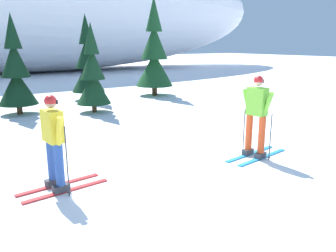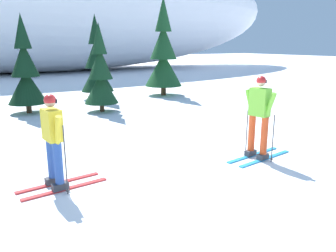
{
  "view_description": "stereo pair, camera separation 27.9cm",
  "coord_description": "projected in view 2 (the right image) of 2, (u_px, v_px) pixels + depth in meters",
  "views": [
    {
      "loc": [
        -3.66,
        -5.03,
        2.54
      ],
      "look_at": [
        0.05,
        0.38,
        0.95
      ],
      "focal_mm": 36.69,
      "sensor_mm": 36.0,
      "label": 1
    },
    {
      "loc": [
        -3.42,
        -5.18,
        2.54
      ],
      "look_at": [
        0.05,
        0.38,
        0.95
      ],
      "focal_mm": 36.69,
      "sensor_mm": 36.0,
      "label": 2
    }
  ],
  "objects": [
    {
      "name": "pine_tree_right",
      "position": [
        97.0,
        64.0,
        15.52
      ],
      "size": [
        1.47,
        1.47,
        3.8
      ],
      "color": "#47301E",
      "rests_on": "ground"
    },
    {
      "name": "pine_tree_center_left",
      "position": [
        25.0,
        72.0,
        12.46
      ],
      "size": [
        1.38,
        1.38,
        3.57
      ],
      "color": "#47301E",
      "rests_on": "ground"
    },
    {
      "name": "pine_tree_center_right",
      "position": [
        100.0,
        75.0,
        12.73
      ],
      "size": [
        1.26,
        1.26,
        3.27
      ],
      "color": "#47301E",
      "rests_on": "ground"
    },
    {
      "name": "skier_yellow_jacket",
      "position": [
        54.0,
        140.0,
        5.97
      ],
      "size": [
        1.59,
        0.82,
        1.7
      ],
      "color": "red",
      "rests_on": "ground"
    },
    {
      "name": "pine_tree_far_right",
      "position": [
        163.0,
        55.0,
        16.68
      ],
      "size": [
        1.81,
        1.81,
        4.69
      ],
      "color": "#47301E",
      "rests_on": "ground"
    },
    {
      "name": "snow_ridge_background",
      "position": [
        38.0,
        1.0,
        29.46
      ],
      "size": [
        50.17,
        16.52,
        12.09
      ],
      "primitive_type": "ellipsoid",
      "color": "white",
      "rests_on": "ground"
    },
    {
      "name": "skier_lime_jacket",
      "position": [
        259.0,
        116.0,
        7.53
      ],
      "size": [
        1.77,
        0.81,
        1.85
      ],
      "color": "#2893CC",
      "rests_on": "ground"
    },
    {
      "name": "ground_plane",
      "position": [
        176.0,
        178.0,
        6.63
      ],
      "size": [
        120.0,
        120.0,
        0.0
      ],
      "primitive_type": "plane",
      "color": "white"
    }
  ]
}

